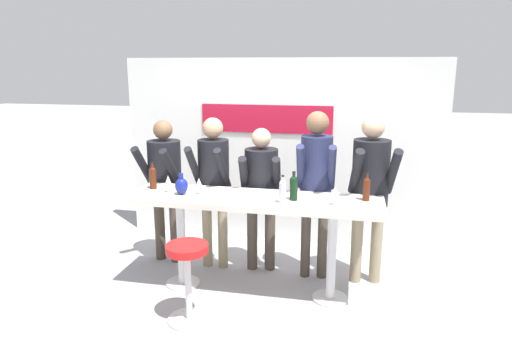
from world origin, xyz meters
TOP-DOWN VIEW (x-y plane):
  - ground_plane at (0.00, 0.00)m, footprint 40.00×40.00m
  - back_wall at (-0.00, 1.56)m, footprint 4.14×0.12m
  - tasting_table at (-0.00, 0.00)m, footprint 2.54×0.66m
  - bar_stool at (-0.47, -0.67)m, footprint 0.40×0.40m
  - person_far_left at (-1.19, 0.56)m, footprint 0.51×0.60m
  - person_left at (-0.58, 0.50)m, footprint 0.44×0.56m
  - person_center_left at (-0.04, 0.55)m, footprint 0.48×0.57m
  - person_center at (0.57, 0.48)m, footprint 0.42×0.56m
  - person_center_right at (1.14, 0.48)m, footprint 0.52×0.63m
  - wine_bottle_0 at (0.31, -0.14)m, footprint 0.07×0.07m
  - wine_bottle_1 at (0.40, -0.02)m, footprint 0.08×0.08m
  - wine_bottle_2 at (1.09, 0.12)m, footprint 0.07×0.07m
  - wine_bottle_3 at (-1.12, 0.09)m, footprint 0.07×0.07m
  - wine_glass_0 at (-0.90, -0.01)m, footprint 0.07×0.07m
  - wine_glass_1 at (-0.56, -0.03)m, footprint 0.07×0.07m
  - wine_glass_2 at (0.80, -0.10)m, footprint 0.07×0.07m
  - decorative_vase at (-0.74, -0.05)m, footprint 0.13×0.13m

SIDE VIEW (x-z plane):
  - ground_plane at x=0.00m, z-range 0.00..0.00m
  - bar_stool at x=-0.47m, z-range 0.12..0.88m
  - tasting_table at x=0.00m, z-range 0.37..1.40m
  - person_center_left at x=-0.04m, z-range 0.19..1.84m
  - person_far_left at x=-1.19m, z-range 0.20..1.90m
  - person_left at x=-0.58m, z-range 0.22..1.97m
  - decorative_vase at x=-0.74m, z-range 1.01..1.23m
  - person_center_right at x=1.14m, z-range 0.22..2.04m
  - wine_glass_0 at x=-0.90m, z-range 1.07..1.24m
  - wine_glass_1 at x=-0.56m, z-range 1.07..1.24m
  - wine_glass_2 at x=0.80m, z-range 1.07..1.24m
  - wine_bottle_0 at x=0.31m, z-range 1.02..1.29m
  - wine_bottle_2 at x=1.09m, z-range 1.02..1.30m
  - wine_bottle_3 at x=-1.12m, z-range 1.02..1.30m
  - wine_bottle_1 at x=0.40m, z-range 1.02..1.31m
  - person_center at x=0.57m, z-range 0.24..2.09m
  - back_wall at x=0.00m, z-range 0.01..2.41m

